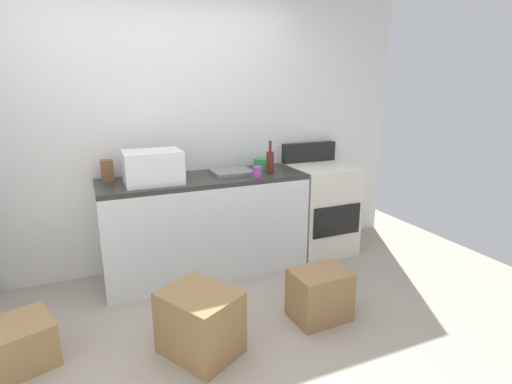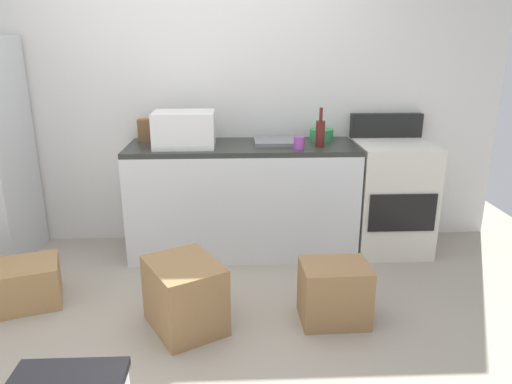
{
  "view_description": "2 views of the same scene",
  "coord_description": "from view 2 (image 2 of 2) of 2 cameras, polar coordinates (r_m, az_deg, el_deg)",
  "views": [
    {
      "loc": [
        -0.62,
        -2.1,
        1.69
      ],
      "look_at": [
        0.56,
        0.65,
        0.87
      ],
      "focal_mm": 27.76,
      "sensor_mm": 36.0,
      "label": 1
    },
    {
      "loc": [
        0.25,
        -2.47,
        1.66
      ],
      "look_at": [
        0.38,
        0.63,
        0.69
      ],
      "focal_mm": 33.3,
      "sensor_mm": 36.0,
      "label": 2
    }
  ],
  "objects": [
    {
      "name": "microwave",
      "position": [
        3.69,
        -8.6,
        7.46
      ],
      "size": [
        0.46,
        0.34,
        0.27
      ],
      "primitive_type": "cube",
      "color": "white",
      "rests_on": "kitchen_counter"
    },
    {
      "name": "cardboard_box_small",
      "position": [
        3.04,
        9.38,
        -11.83
      ],
      "size": [
        0.42,
        0.33,
        0.38
      ],
      "primitive_type": "cube",
      "rotation": [
        0.0,
        0.0,
        0.03
      ],
      "color": "olive",
      "rests_on": "ground_plane"
    },
    {
      "name": "cardboard_box_medium",
      "position": [
        2.96,
        -8.55,
        -12.15
      ],
      "size": [
        0.56,
        0.6,
        0.43
      ],
      "primitive_type": "cube",
      "rotation": [
        0.0,
        0.0,
        0.5
      ],
      "color": "olive",
      "rests_on": "ground_plane"
    },
    {
      "name": "sink_basin",
      "position": [
        3.8,
        2.54,
        6.08
      ],
      "size": [
        0.36,
        0.32,
        0.03
      ],
      "primitive_type": "cube",
      "color": "slate",
      "rests_on": "kitchen_counter"
    },
    {
      "name": "kitchen_counter",
      "position": [
        3.87,
        -1.61,
        -0.83
      ],
      "size": [
        1.8,
        0.6,
        0.9
      ],
      "color": "silver",
      "rests_on": "ground_plane"
    },
    {
      "name": "ground_plane",
      "position": [
        2.99,
        -7.13,
        -16.5
      ],
      "size": [
        6.0,
        6.0,
        0.0
      ],
      "primitive_type": "plane",
      "color": "#9E9384"
    },
    {
      "name": "coffee_mug",
      "position": [
        3.56,
        5.19,
        5.83
      ],
      "size": [
        0.08,
        0.08,
        0.1
      ],
      "primitive_type": "cylinder",
      "color": "purple",
      "rests_on": "kitchen_counter"
    },
    {
      "name": "wine_bottle",
      "position": [
        3.68,
        7.72,
        7.08
      ],
      "size": [
        0.07,
        0.07,
        0.3
      ],
      "color": "#591E19",
      "rests_on": "kitchen_counter"
    },
    {
      "name": "stove_oven",
      "position": [
        4.07,
        15.82,
        -0.33
      ],
      "size": [
        0.6,
        0.61,
        1.1
      ],
      "color": "silver",
      "rests_on": "ground_plane"
    },
    {
      "name": "cardboard_box_large",
      "position": [
        3.55,
        -26.87,
        -9.97
      ],
      "size": [
        0.63,
        0.52,
        0.29
      ],
      "primitive_type": "cube",
      "rotation": [
        0.0,
        0.0,
        0.33
      ],
      "color": "#A37A4C",
      "rests_on": "ground_plane"
    },
    {
      "name": "mixing_bowl",
      "position": [
        3.96,
        7.86,
        6.85
      ],
      "size": [
        0.19,
        0.19,
        0.09
      ],
      "primitive_type": "cylinder",
      "color": "#338C4C",
      "rests_on": "kitchen_counter"
    },
    {
      "name": "wall_back",
      "position": [
        4.05,
        -6.16,
        12.21
      ],
      "size": [
        5.0,
        0.1,
        2.6
      ],
      "primitive_type": "cube",
      "color": "silver",
      "rests_on": "ground_plane"
    },
    {
      "name": "knife_block",
      "position": [
        3.97,
        -13.2,
        7.23
      ],
      "size": [
        0.1,
        0.1,
        0.18
      ],
      "primitive_type": "cube",
      "color": "brown",
      "rests_on": "kitchen_counter"
    }
  ]
}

